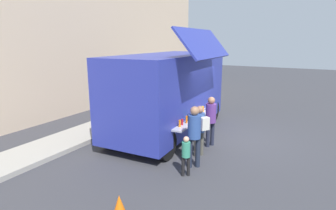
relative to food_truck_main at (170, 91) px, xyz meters
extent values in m
plane|color=#38383D|center=(0.50, -2.32, -1.64)|extent=(60.00, 60.00, 0.00)
cube|color=#9E998E|center=(-4.00, 2.62, -1.57)|extent=(28.00, 1.60, 0.15)
cube|color=#283399|center=(0.00, 0.02, 0.01)|extent=(6.15, 2.65, 2.71)
cube|color=#283399|center=(-0.54, -1.57, 1.77)|extent=(3.36, 0.95, 0.94)
cube|color=black|center=(-0.56, -1.13, 0.34)|extent=(3.16, 0.24, 1.22)
cube|color=#B7B7BC|center=(-0.55, -1.35, -0.73)|extent=(3.34, 0.50, 0.05)
cylinder|color=orange|center=(-1.84, -1.36, -0.60)|extent=(0.07, 0.07, 0.22)
cylinder|color=red|center=(-1.62, -1.34, -0.61)|extent=(0.07, 0.07, 0.19)
cylinder|color=orange|center=(-1.39, -1.38, -0.59)|extent=(0.06, 0.06, 0.24)
cylinder|color=black|center=(-1.12, -1.32, -0.60)|extent=(0.08, 0.08, 0.22)
cylinder|color=#1D9234|center=(-0.89, -1.40, -0.58)|extent=(0.07, 0.07, 0.26)
cylinder|color=green|center=(-0.65, -1.41, -0.59)|extent=(0.07, 0.07, 0.24)
cylinder|color=green|center=(-0.43, -1.37, -0.59)|extent=(0.06, 0.06, 0.23)
cylinder|color=white|center=(-0.20, -1.30, -0.58)|extent=(0.07, 0.07, 0.25)
cylinder|color=yellow|center=(0.06, -1.33, -0.58)|extent=(0.06, 0.06, 0.25)
cylinder|color=orange|center=(0.27, -1.27, -0.61)|extent=(0.07, 0.07, 0.20)
cylinder|color=silver|center=(0.51, -1.34, -0.58)|extent=(0.08, 0.08, 0.25)
cylinder|color=red|center=(0.74, -1.30, -0.59)|extent=(0.07, 0.07, 0.23)
cube|color=black|center=(2.97, 0.16, 0.50)|extent=(0.17, 2.02, 1.19)
cylinder|color=black|center=(2.27, 1.16, -1.19)|extent=(0.90, 0.28, 0.90)
cylinder|color=black|center=(2.36, -0.91, -1.19)|extent=(0.90, 0.28, 0.90)
cylinder|color=black|center=(-2.37, 0.95, -1.19)|extent=(0.90, 0.28, 0.90)
cylinder|color=black|center=(-2.28, -1.12, -1.19)|extent=(0.90, 0.28, 0.90)
cone|color=orange|center=(-5.24, -1.75, -1.37)|extent=(0.36, 0.36, 0.55)
cylinder|color=#2D613B|center=(4.31, 2.32, -1.15)|extent=(0.60, 0.60, 0.99)
cylinder|color=#202336|center=(-0.71, -1.86, -1.23)|extent=(0.13, 0.13, 0.84)
cylinder|color=#202336|center=(-0.50, -1.94, -1.23)|extent=(0.13, 0.13, 0.84)
cylinder|color=#5A307E|center=(-0.60, -1.90, -0.49)|extent=(0.35, 0.35, 0.63)
sphere|color=#A56E4F|center=(-0.60, -1.90, -0.06)|extent=(0.23, 0.23, 0.23)
cube|color=brown|center=(-0.86, -1.80, -0.76)|extent=(0.24, 0.21, 0.24)
cylinder|color=#49473F|center=(-1.63, -1.83, -1.25)|extent=(0.12, 0.12, 0.78)
cylinder|color=#49473F|center=(-1.45, -1.94, -1.25)|extent=(0.12, 0.12, 0.78)
cylinder|color=#304A86|center=(-1.54, -1.88, -0.57)|extent=(0.32, 0.32, 0.59)
sphere|color=#A26B4E|center=(-1.54, -1.88, -0.16)|extent=(0.22, 0.22, 0.22)
cube|color=silver|center=(-1.67, -2.09, -0.54)|extent=(0.32, 0.29, 0.38)
cylinder|color=#1D2436|center=(-2.42, -1.97, -1.21)|extent=(0.14, 0.14, 0.87)
cylinder|color=#1D2436|center=(-2.28, -2.15, -1.21)|extent=(0.14, 0.14, 0.87)
cylinder|color=#2C498B|center=(-2.35, -2.06, -0.45)|extent=(0.36, 0.36, 0.66)
sphere|color=#9C6F51|center=(-2.35, -2.06, 0.00)|extent=(0.24, 0.24, 0.24)
cylinder|color=black|center=(-2.97, -2.03, -1.37)|extent=(0.09, 0.09, 0.54)
cylinder|color=black|center=(-2.88, -2.15, -1.37)|extent=(0.09, 0.09, 0.54)
cylinder|color=#33856A|center=(-2.93, -2.09, -0.90)|extent=(0.22, 0.22, 0.41)
sphere|color=#DCA284|center=(-2.93, -2.09, -0.62)|extent=(0.15, 0.15, 0.15)
camera|label=1|loc=(-8.98, -4.92, 1.85)|focal=29.30mm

